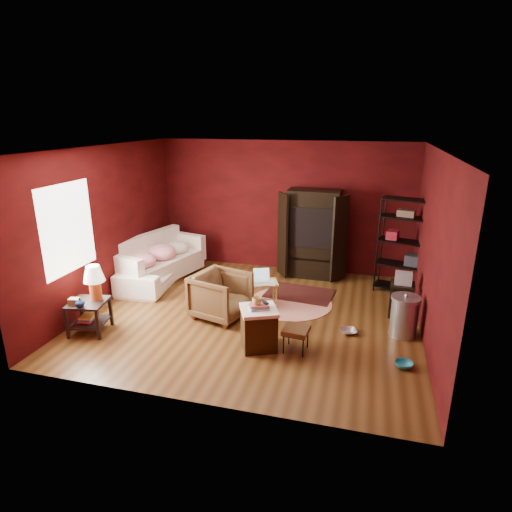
% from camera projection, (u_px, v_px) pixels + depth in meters
% --- Properties ---
extents(room, '(5.54, 5.04, 2.84)m').
position_uv_depth(room, '(250.00, 236.00, 6.98)').
color(room, brown).
rests_on(room, ground).
extents(sofa, '(0.82, 2.27, 0.87)m').
position_uv_depth(sofa, '(157.00, 260.00, 8.82)').
color(sofa, white).
rests_on(sofa, ground).
extents(armchair, '(0.96, 1.00, 0.85)m').
position_uv_depth(armchair, '(221.00, 293.00, 7.20)').
color(armchair, black).
rests_on(armchair, ground).
extents(pet_bowl_steel, '(0.27, 0.15, 0.26)m').
position_uv_depth(pet_bowl_steel, '(349.00, 326.00, 6.72)').
color(pet_bowl_steel, silver).
rests_on(pet_bowl_steel, ground).
extents(pet_bowl_turquoise, '(0.25, 0.09, 0.24)m').
position_uv_depth(pet_bowl_turquoise, '(404.00, 359.00, 5.81)').
color(pet_bowl_turquoise, teal).
rests_on(pet_bowl_turquoise, ground).
extents(vase, '(0.15, 0.15, 0.14)m').
position_uv_depth(vase, '(80.00, 303.00, 6.46)').
color(vase, '#0D1C44').
rests_on(vase, side_table).
extents(mug, '(0.16, 0.14, 0.14)m').
position_uv_depth(mug, '(257.00, 300.00, 6.11)').
color(mug, '#D6BC69').
rests_on(mug, hamper).
extents(side_table, '(0.64, 0.64, 1.08)m').
position_uv_depth(side_table, '(91.00, 293.00, 6.67)').
color(side_table, black).
rests_on(side_table, ground).
extents(sofa_cushions, '(1.32, 2.21, 0.87)m').
position_uv_depth(sofa_cushions, '(158.00, 260.00, 8.87)').
color(sofa_cushions, white).
rests_on(sofa_cushions, sofa).
extents(hamper, '(0.68, 0.68, 0.72)m').
position_uv_depth(hamper, '(259.00, 327.00, 6.26)').
color(hamper, '#3F250E').
rests_on(hamper, ground).
extents(footstool, '(0.39, 0.39, 0.37)m').
position_uv_depth(footstool, '(296.00, 331.00, 6.17)').
color(footstool, black).
rests_on(footstool, ground).
extents(rug_round, '(1.98, 1.98, 0.01)m').
position_uv_depth(rug_round, '(290.00, 303.00, 7.85)').
color(rug_round, '#F6E3CD').
rests_on(rug_round, ground).
extents(rug_oriental, '(1.34, 0.97, 0.01)m').
position_uv_depth(rug_oriental, '(300.00, 293.00, 8.25)').
color(rug_oriental, '#551B16').
rests_on(rug_oriental, ground).
extents(laptop_desk, '(0.64, 0.56, 0.67)m').
position_uv_depth(laptop_desk, '(262.00, 284.00, 7.64)').
color(laptop_desk, '#F9FF74').
rests_on(laptop_desk, ground).
extents(tv_armoire, '(1.46, 0.77, 1.85)m').
position_uv_depth(tv_armoire, '(312.00, 232.00, 8.92)').
color(tv_armoire, black).
rests_on(tv_armoire, ground).
extents(wire_shelving, '(0.97, 0.60, 1.84)m').
position_uv_depth(wire_shelving, '(404.00, 242.00, 8.06)').
color(wire_shelving, black).
rests_on(wire_shelving, ground).
extents(small_stand, '(0.42, 0.42, 0.79)m').
position_uv_depth(small_stand, '(403.00, 284.00, 7.19)').
color(small_stand, black).
rests_on(small_stand, ground).
extents(trash_can, '(0.49, 0.49, 0.70)m').
position_uv_depth(trash_can, '(404.00, 316.00, 6.61)').
color(trash_can, '#B4B8BC').
rests_on(trash_can, ground).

